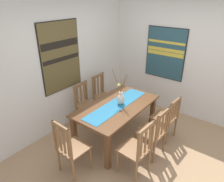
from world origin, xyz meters
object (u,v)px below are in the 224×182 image
at_px(chair_0, 167,117).
at_px(chair_2, 86,103).
at_px(chair_3, 70,147).
at_px(chair_4, 154,132).
at_px(dining_table, 117,110).
at_px(painting_on_back_wall, 61,57).
at_px(chair_5, 103,95).
at_px(painting_on_side_wall, 165,53).
at_px(chair_1, 137,149).
at_px(centerpiece_vase, 121,98).

bearing_deg(chair_0, chair_2, 109.14).
distance_m(chair_3, chair_4, 1.43).
distance_m(dining_table, chair_0, 0.99).
bearing_deg(painting_on_back_wall, chair_5, -24.25).
height_order(chair_3, painting_on_back_wall, painting_on_back_wall).
distance_m(chair_0, chair_4, 0.59).
bearing_deg(chair_4, painting_on_side_wall, 21.56).
relative_size(chair_4, painting_on_side_wall, 0.80).
relative_size(chair_2, painting_on_side_wall, 0.78).
bearing_deg(painting_on_side_wall, chair_2, 149.42).
xyz_separation_m(dining_table, painting_on_back_wall, (-0.26, 1.16, 0.89)).
height_order(chair_0, chair_2, chair_2).
bearing_deg(dining_table, painting_on_back_wall, 102.60).
xyz_separation_m(dining_table, chair_1, (-0.56, -0.80, -0.14)).
distance_m(chair_0, chair_3, 1.93).
relative_size(chair_5, painting_on_side_wall, 0.82).
bearing_deg(painting_on_side_wall, chair_4, -158.44).
height_order(centerpiece_vase, chair_4, centerpiece_vase).
distance_m(centerpiece_vase, painting_on_back_wall, 1.41).
xyz_separation_m(chair_3, chair_4, (1.17, -0.83, -0.02)).
relative_size(centerpiece_vase, chair_3, 0.70).
bearing_deg(painting_on_back_wall, centerpiece_vase, -74.87).
bearing_deg(chair_1, chair_3, 126.39).
height_order(dining_table, chair_5, chair_5).
bearing_deg(chair_3, chair_5, 24.38).
bearing_deg(chair_2, centerpiece_vase, -87.37).
bearing_deg(painting_on_back_wall, dining_table, -77.40).
distance_m(centerpiece_vase, chair_4, 0.86).
bearing_deg(chair_1, chair_2, 70.32).
relative_size(centerpiece_vase, chair_5, 0.71).
bearing_deg(centerpiece_vase, painting_on_back_wall, 105.13).
height_order(chair_0, painting_on_side_wall, painting_on_side_wall).
height_order(chair_3, painting_on_side_wall, painting_on_side_wall).
xyz_separation_m(chair_2, chair_5, (0.52, -0.04, 0.01)).
bearing_deg(chair_2, chair_4, -91.02).
bearing_deg(painting_on_back_wall, chair_0, -66.46).
height_order(chair_0, chair_5, chair_5).
relative_size(dining_table, chair_0, 1.89).
bearing_deg(painting_on_back_wall, chair_2, -48.98).
relative_size(chair_1, painting_on_back_wall, 0.71).
xyz_separation_m(chair_0, chair_4, (-0.59, -0.03, 0.01)).
bearing_deg(dining_table, chair_0, -53.02).
bearing_deg(painting_on_side_wall, dining_table, 175.18).
relative_size(centerpiece_vase, chair_0, 0.77).
relative_size(dining_table, chair_1, 1.74).
xyz_separation_m(chair_3, painting_on_back_wall, (0.91, 1.14, 1.02)).
relative_size(chair_3, painting_on_side_wall, 0.84).
bearing_deg(dining_table, chair_5, 55.53).
bearing_deg(chair_4, chair_2, 88.98).
distance_m(chair_3, painting_on_side_wall, 2.99).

